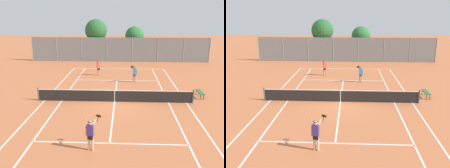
% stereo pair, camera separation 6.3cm
% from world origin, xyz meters
% --- Properties ---
extents(ground_plane, '(120.00, 120.00, 0.00)m').
position_xyz_m(ground_plane, '(0.00, 0.00, 0.00)').
color(ground_plane, '#BC663D').
extents(court_line_markings, '(11.10, 23.90, 0.01)m').
position_xyz_m(court_line_markings, '(0.00, 0.00, 0.00)').
color(court_line_markings, silver).
rests_on(court_line_markings, ground).
extents(tennis_net, '(12.00, 0.10, 1.07)m').
position_xyz_m(tennis_net, '(0.00, 0.00, 0.51)').
color(tennis_net, '#474C47').
rests_on(tennis_net, ground).
extents(player_near_side, '(0.78, 0.71, 1.77)m').
position_xyz_m(player_near_side, '(-0.90, -7.11, 0.93)').
color(player_near_side, '#D8A884').
rests_on(player_near_side, ground).
extents(player_far_left, '(0.47, 0.88, 1.77)m').
position_xyz_m(player_far_left, '(-2.10, 8.36, 0.93)').
color(player_far_left, tan).
rests_on(player_far_left, ground).
extents(player_far_right, '(0.67, 0.73, 1.77)m').
position_xyz_m(player_far_right, '(1.73, 5.73, 0.93)').
color(player_far_right, tan).
rests_on(player_far_right, ground).
extents(loose_tennis_ball_0, '(0.07, 0.07, 0.07)m').
position_xyz_m(loose_tennis_ball_0, '(1.38, 0.08, 0.03)').
color(loose_tennis_ball_0, '#D1DB33').
rests_on(loose_tennis_ball_0, ground).
extents(loose_tennis_ball_1, '(0.07, 0.07, 0.07)m').
position_xyz_m(loose_tennis_ball_1, '(-1.76, -3.48, 0.03)').
color(loose_tennis_ball_1, '#D1DB33').
rests_on(loose_tennis_ball_1, ground).
extents(loose_tennis_ball_2, '(0.07, 0.07, 0.07)m').
position_xyz_m(loose_tennis_ball_2, '(-2.16, 6.05, 0.03)').
color(loose_tennis_ball_2, '#D1DB33').
rests_on(loose_tennis_ball_2, ground).
extents(courtside_bench, '(0.36, 1.50, 0.47)m').
position_xyz_m(courtside_bench, '(6.90, 1.49, 0.41)').
color(courtside_bench, '#2D6638').
rests_on(courtside_bench, ground).
extents(back_fence, '(24.90, 0.08, 3.39)m').
position_xyz_m(back_fence, '(0.00, 16.64, 1.70)').
color(back_fence, gray).
rests_on(back_fence, ground).
extents(tree_behind_left, '(3.17, 3.17, 5.80)m').
position_xyz_m(tree_behind_left, '(-3.36, 18.13, 4.12)').
color(tree_behind_left, brown).
rests_on(tree_behind_left, ground).
extents(tree_behind_right, '(2.74, 2.74, 4.78)m').
position_xyz_m(tree_behind_right, '(2.12, 18.84, 3.34)').
color(tree_behind_right, brown).
rests_on(tree_behind_right, ground).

